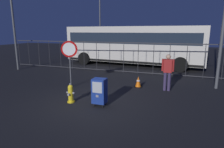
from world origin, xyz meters
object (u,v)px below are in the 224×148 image
at_px(bus_near, 133,44).
at_px(bus_far, 124,41).
at_px(stop_sign, 69,54).
at_px(pedestrian, 168,70).
at_px(fire_hydrant, 71,94).
at_px(traffic_cone, 138,82).
at_px(street_light_near_right, 12,11).
at_px(street_light_far_left, 100,20).
at_px(newspaper_box_primary, 99,91).

height_order(bus_near, bus_far, same).
height_order(stop_sign, pedestrian, stop_sign).
xyz_separation_m(fire_hydrant, pedestrian, (3.34, 2.79, 0.60)).
xyz_separation_m(traffic_cone, bus_near, (-1.73, 5.95, 1.45)).
bearing_deg(street_light_near_right, street_light_far_left, 80.05).
xyz_separation_m(fire_hydrant, bus_near, (0.27, 8.85, 1.36)).
height_order(stop_sign, bus_far, bus_far).
xyz_separation_m(newspaper_box_primary, bus_far, (-2.72, 12.78, 1.14)).
bearing_deg(fire_hydrant, stop_sign, 121.02).
bearing_deg(street_light_far_left, fire_hydrant, -71.26).
height_order(newspaper_box_primary, pedestrian, pedestrian).
xyz_separation_m(bus_far, street_light_far_left, (-3.57, 2.26, 2.16)).
relative_size(stop_sign, pedestrian, 1.34).
bearing_deg(traffic_cone, pedestrian, -4.89).
distance_m(fire_hydrant, stop_sign, 2.42).
relative_size(newspaper_box_primary, pedestrian, 0.61).
bearing_deg(pedestrian, street_light_near_right, 170.76).
bearing_deg(newspaper_box_primary, stop_sign, 142.28).
xyz_separation_m(bus_far, street_light_near_right, (-5.43, -8.36, 2.24)).
bearing_deg(bus_near, newspaper_box_primary, -80.10).
distance_m(stop_sign, street_light_far_left, 14.08).
bearing_deg(fire_hydrant, bus_far, 96.87).
bearing_deg(fire_hydrant, traffic_cone, 55.46).
height_order(pedestrian, street_light_far_left, street_light_far_left).
relative_size(stop_sign, bus_far, 0.21).
height_order(newspaper_box_primary, bus_far, bus_far).
distance_m(pedestrian, street_light_near_right, 10.88).
distance_m(fire_hydrant, newspaper_box_primary, 1.20).
height_order(stop_sign, traffic_cone, stop_sign).
distance_m(traffic_cone, street_light_near_right, 9.83).
bearing_deg(bus_near, bus_far, 118.57).
bearing_deg(street_light_near_right, newspaper_box_primary, -28.48).
distance_m(newspaper_box_primary, bus_far, 13.12).
distance_m(traffic_cone, bus_near, 6.36).
xyz_separation_m(fire_hydrant, street_light_near_right, (-6.98, 4.46, 3.60)).
distance_m(fire_hydrant, bus_far, 12.99).
bearing_deg(bus_far, newspaper_box_primary, -85.66).
distance_m(pedestrian, bus_near, 6.84).
bearing_deg(street_light_near_right, traffic_cone, -9.88).
xyz_separation_m(fire_hydrant, street_light_far_left, (-5.11, 15.08, 3.51)).
bearing_deg(traffic_cone, bus_near, 106.19).
distance_m(stop_sign, traffic_cone, 3.53).
xyz_separation_m(stop_sign, street_light_far_left, (-4.04, 13.30, 2.26)).
bearing_deg(newspaper_box_primary, street_light_near_right, 151.52).
bearing_deg(pedestrian, fire_hydrant, -140.18).
relative_size(traffic_cone, bus_near, 0.05).
xyz_separation_m(stop_sign, traffic_cone, (3.07, 1.12, -1.34)).
distance_m(newspaper_box_primary, street_light_far_left, 16.63).
relative_size(bus_near, bus_far, 0.99).
bearing_deg(street_light_far_left, bus_far, -32.30).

